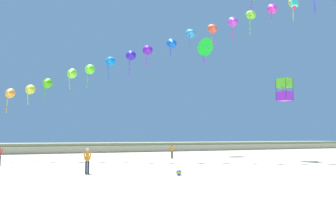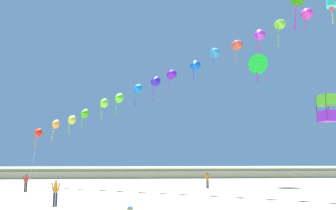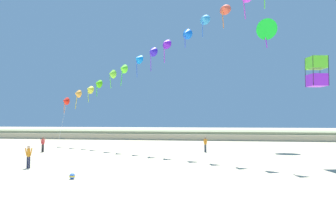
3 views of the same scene
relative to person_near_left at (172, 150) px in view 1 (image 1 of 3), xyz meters
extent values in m
plane|color=#C1B28E|center=(-4.43, -19.70, -0.97)|extent=(240.00, 240.00, 0.00)
cube|color=tan|center=(-4.43, 23.68, -0.45)|extent=(120.00, 11.64, 1.06)
cube|color=gray|center=(-4.43, 23.68, 0.23)|extent=(120.00, 9.90, 0.60)
cylinder|color=#474C56|center=(-0.06, 0.05, -0.55)|extent=(0.12, 0.12, 0.85)
cylinder|color=#474C56|center=(0.06, -0.05, -0.55)|extent=(0.12, 0.12, 0.85)
cylinder|color=orange|center=(0.00, 0.00, 0.17)|extent=(0.22, 0.22, 0.60)
cylinder|color=orange|center=(-0.15, 0.12, 0.22)|extent=(0.21, 0.19, 0.57)
cylinder|color=orange|center=(0.15, -0.12, 0.22)|extent=(0.21, 0.19, 0.57)
sphere|color=brown|center=(0.00, 0.00, 0.60)|extent=(0.23, 0.23, 0.23)
cylinder|color=black|center=(-18.21, -2.69, -0.55)|extent=(0.12, 0.12, 0.86)
cylinder|color=red|center=(-18.09, -2.69, 0.23)|extent=(0.20, 0.09, 0.58)
sphere|color=brown|center=(-18.29, -2.69, 0.61)|extent=(0.23, 0.23, 0.23)
cylinder|color=#282D4C|center=(-13.12, -13.29, -0.53)|extent=(0.13, 0.13, 0.88)
cylinder|color=#282D4C|center=(-12.96, -13.29, -0.53)|extent=(0.13, 0.13, 0.88)
cylinder|color=orange|center=(-13.04, -13.29, 0.21)|extent=(0.23, 0.23, 0.62)
cylinder|color=orange|center=(-13.24, -13.30, 0.26)|extent=(0.21, 0.10, 0.59)
cylinder|color=orange|center=(-12.84, -13.28, 0.26)|extent=(0.21, 0.10, 0.59)
sphere|color=beige|center=(-13.04, -13.29, 0.65)|extent=(0.24, 0.24, 0.24)
cone|color=#F1A03B|center=(-17.51, 4.15, 6.28)|extent=(1.33, 1.17, 1.17)
cylinder|color=yellow|center=(-17.65, 4.21, 5.09)|extent=(0.21, 0.28, 1.95)
cone|color=yellow|center=(-15.52, 3.54, 6.76)|extent=(1.33, 1.19, 1.19)
cylinder|color=#B9E539|center=(-15.66, 3.61, 5.78)|extent=(0.19, 0.15, 1.52)
cone|color=#4CC515|center=(-13.91, 2.49, 7.39)|extent=(1.35, 1.22, 1.17)
cylinder|color=#45E539|center=(-14.05, 2.56, 6.44)|extent=(0.17, 0.16, 1.48)
cone|color=#80E534|center=(-11.59, 1.14, 8.39)|extent=(1.31, 1.17, 1.11)
cylinder|color=#59E539|center=(-11.72, 1.21, 7.38)|extent=(0.22, 0.15, 1.58)
cone|color=#66F02C|center=(-9.86, 0.18, 8.86)|extent=(1.32, 1.16, 1.13)
cylinder|color=#42E539|center=(-9.99, 0.25, 7.70)|extent=(0.24, 0.18, 1.88)
cone|color=#0E85F0|center=(-7.80, -0.50, 9.85)|extent=(1.39, 1.31, 1.21)
cylinder|color=blue|center=(-7.93, -0.43, 8.64)|extent=(0.16, 0.12, 1.99)
cone|color=#331FCC|center=(-5.85, -1.80, 10.38)|extent=(1.31, 1.12, 1.14)
cylinder|color=#7639E5|center=(-5.99, -1.73, 9.14)|extent=(0.09, 0.31, 2.03)
cone|color=#6E1CD2|center=(-4.20, -2.54, 11.03)|extent=(1.33, 1.19, 1.18)
cylinder|color=#AF39E5|center=(-4.33, -2.47, 9.86)|extent=(0.11, 0.13, 1.90)
cone|color=blue|center=(-1.82, -3.65, 11.68)|extent=(1.29, 1.09, 1.13)
cylinder|color=blue|center=(-1.95, -3.58, 10.84)|extent=(0.09, 0.12, 1.24)
cone|color=#2F94DB|center=(0.03, -4.60, 12.87)|extent=(1.35, 1.22, 1.20)
cylinder|color=#3974E5|center=(-0.10, -4.53, 11.82)|extent=(0.08, 0.09, 1.67)
cone|color=#E8533A|center=(2.01, -5.93, 13.33)|extent=(1.34, 1.21, 1.21)
cylinder|color=orange|center=(1.87, -5.86, 12.27)|extent=(0.20, 0.13, 1.69)
cone|color=#C23CE3|center=(3.90, -6.99, 13.97)|extent=(1.31, 1.17, 1.11)
cylinder|color=#E539DE|center=(3.76, -6.92, 12.77)|extent=(0.23, 0.28, 1.96)
cone|color=#86E637|center=(5.52, -7.99, 14.76)|extent=(1.42, 1.36, 1.23)
cylinder|color=#5DE539|center=(5.39, -7.92, 13.45)|extent=(0.10, 0.22, 2.19)
cone|color=#E831C5|center=(7.76, -8.84, 15.45)|extent=(1.31, 1.21, 1.10)
cylinder|color=#E5399B|center=(7.62, -8.77, 14.56)|extent=(0.22, 0.13, 1.34)
cone|color=gold|center=(9.72, -10.01, 16.05)|extent=(1.36, 1.26, 1.17)
cylinder|color=yellow|center=(9.59, -9.94, 14.91)|extent=(0.11, 0.13, 1.85)
cylinder|color=#4239E5|center=(11.56, -11.07, 15.63)|extent=(0.27, 0.17, 1.73)
cone|color=#14E42F|center=(7.72, 5.24, 14.42)|extent=(2.93, 2.18, 2.83)
cone|color=#AA2DE5|center=(7.72, 5.24, 14.44)|extent=(1.62, 1.25, 1.58)
cylinder|color=#AA2DE5|center=(7.72, 5.24, 12.97)|extent=(0.36, 0.19, 2.09)
cone|color=#E52D60|center=(9.21, -10.51, 15.10)|extent=(0.95, 0.95, 0.60)
cylinder|color=#DD2DE5|center=(9.24, -3.47, 17.30)|extent=(0.45, 0.23, 3.36)
cube|color=#A52CED|center=(9.24, -8.70, 5.90)|extent=(1.47, 1.47, 0.98)
cube|color=#66E52D|center=(9.24, -8.70, 7.33)|extent=(1.47, 1.47, 0.98)
cylinder|color=black|center=(8.50, -8.20, 6.62)|extent=(0.04, 0.04, 2.42)
cylinder|color=black|center=(8.74, -9.44, 6.62)|extent=(0.04, 0.04, 2.42)
cylinder|color=black|center=(9.97, -9.20, 6.62)|extent=(0.04, 0.04, 2.42)
cylinder|color=black|center=(9.74, -7.97, 6.62)|extent=(0.04, 0.04, 2.42)
sphere|color=blue|center=(-7.84, -16.65, -0.79)|extent=(0.36, 0.36, 0.36)
cylinder|color=yellow|center=(-7.84, -16.65, -0.79)|extent=(0.36, 0.36, 0.09)
camera|label=1|loc=(-18.72, -37.36, 1.51)|focal=38.00mm
camera|label=2|loc=(-7.27, -38.71, 2.25)|focal=38.00mm
camera|label=3|loc=(0.84, -34.36, 2.75)|focal=32.00mm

